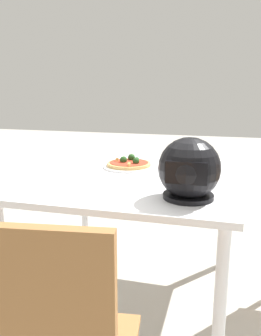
# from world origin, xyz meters

# --- Properties ---
(ground_plane) EXTENTS (14.00, 14.00, 0.00)m
(ground_plane) POSITION_xyz_m (0.00, 0.00, 0.00)
(ground_plane) COLOR #B2ADA3
(dining_table) EXTENTS (1.08, 1.09, 0.70)m
(dining_table) POSITION_xyz_m (0.00, 0.00, 0.63)
(dining_table) COLOR white
(dining_table) RESTS_ON ground
(pizza_plate) EXTENTS (0.30, 0.30, 0.01)m
(pizza_plate) POSITION_xyz_m (0.07, -0.18, 0.71)
(pizza_plate) COLOR white
(pizza_plate) RESTS_ON dining_table
(pizza) EXTENTS (0.25, 0.25, 0.06)m
(pizza) POSITION_xyz_m (0.07, -0.19, 0.73)
(pizza) COLOR tan
(pizza) RESTS_ON pizza_plate
(motorcycle_helmet) EXTENTS (0.26, 0.26, 0.26)m
(motorcycle_helmet) POSITION_xyz_m (-0.33, 0.31, 0.83)
(motorcycle_helmet) COLOR black
(motorcycle_helmet) RESTS_ON dining_table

